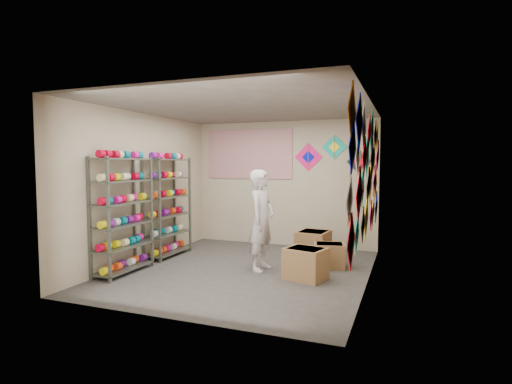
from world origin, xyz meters
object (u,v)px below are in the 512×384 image
at_px(shelf_rack_back, 168,207).
at_px(carton_c, 313,245).
at_px(carton_a, 306,264).
at_px(carton_b, 329,256).
at_px(shopkeeper, 262,220).
at_px(shelf_rack_front, 123,215).

height_order(shelf_rack_back, carton_c, shelf_rack_back).
height_order(carton_a, carton_b, carton_a).
bearing_deg(shelf_rack_back, carton_c, 15.82).
bearing_deg(shopkeeper, carton_c, -26.22).
distance_m(shelf_rack_front, shopkeeper, 2.27).
distance_m(shelf_rack_front, shelf_rack_back, 1.30).
relative_size(shelf_rack_front, shopkeeper, 1.13).
bearing_deg(shelf_rack_back, carton_b, 4.27).
height_order(shopkeeper, carton_a, shopkeeper).
height_order(shelf_rack_back, shopkeeper, shelf_rack_back).
xyz_separation_m(shelf_rack_front, carton_a, (2.87, 0.71, -0.71)).
bearing_deg(carton_c, carton_a, -75.71).
xyz_separation_m(shelf_rack_front, carton_c, (2.68, 2.06, -0.69)).
height_order(carton_a, carton_c, carton_c).
height_order(shelf_rack_back, carton_a, shelf_rack_back).
xyz_separation_m(shelf_rack_front, shopkeeper, (2.04, 0.99, -0.11)).
relative_size(shelf_rack_back, shopkeeper, 1.13).
bearing_deg(carton_a, carton_c, 112.20).
relative_size(carton_a, carton_c, 0.97).
xyz_separation_m(shelf_rack_back, carton_a, (2.87, -0.59, -0.71)).
height_order(shelf_rack_front, carton_c, shelf_rack_front).
height_order(carton_b, carton_c, carton_c).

